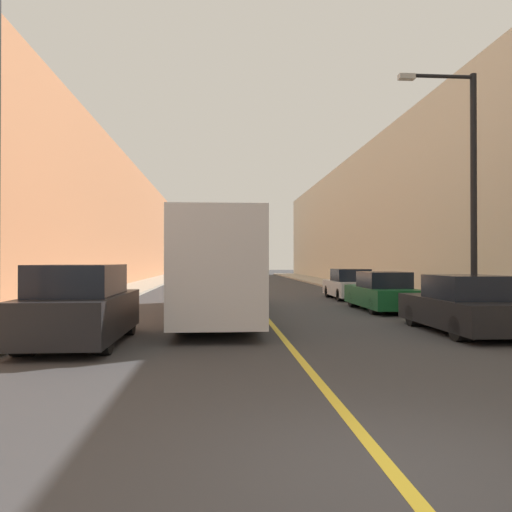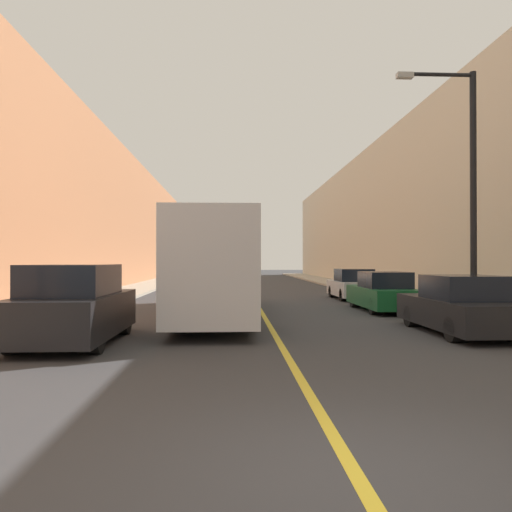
{
  "view_description": "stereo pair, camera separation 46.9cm",
  "coord_description": "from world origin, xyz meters",
  "px_view_note": "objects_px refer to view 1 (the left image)",
  "views": [
    {
      "loc": [
        -1.6,
        -4.39,
        1.96
      ],
      "look_at": [
        -0.22,
        14.51,
        2.13
      ],
      "focal_mm": 35.0,
      "sensor_mm": 36.0,
      "label": 1
    },
    {
      "loc": [
        -1.13,
        -4.42,
        1.96
      ],
      "look_at": [
        -0.22,
        14.51,
        2.13
      ],
      "focal_mm": 35.0,
      "sensor_mm": 36.0,
      "label": 2
    }
  ],
  "objects_px": {
    "bus": "(218,266)",
    "parked_suv_left": "(80,307)",
    "car_right_mid": "(382,293)",
    "car_right_far": "(349,286)",
    "street_lamp_left": "(5,130)",
    "car_right_near": "(464,307)",
    "street_lamp_right": "(467,179)"
  },
  "relations": [
    {
      "from": "bus",
      "to": "car_right_mid",
      "type": "height_order",
      "value": "bus"
    },
    {
      "from": "car_right_mid",
      "to": "street_lamp_left",
      "type": "bearing_deg",
      "value": -143.2
    },
    {
      "from": "car_right_near",
      "to": "car_right_far",
      "type": "relative_size",
      "value": 1.08
    },
    {
      "from": "car_right_near",
      "to": "street_lamp_left",
      "type": "relative_size",
      "value": 0.57
    },
    {
      "from": "parked_suv_left",
      "to": "street_lamp_right",
      "type": "relative_size",
      "value": 0.59
    },
    {
      "from": "parked_suv_left",
      "to": "car_right_mid",
      "type": "xyz_separation_m",
      "value": [
        9.61,
        7.23,
        -0.18
      ]
    },
    {
      "from": "parked_suv_left",
      "to": "car_right_near",
      "type": "distance_m",
      "value": 9.9
    },
    {
      "from": "parked_suv_left",
      "to": "car_right_mid",
      "type": "distance_m",
      "value": 12.03
    },
    {
      "from": "car_right_mid",
      "to": "car_right_far",
      "type": "xyz_separation_m",
      "value": [
        0.22,
        5.77,
        0.0
      ]
    },
    {
      "from": "parked_suv_left",
      "to": "street_lamp_left",
      "type": "bearing_deg",
      "value": -144.33
    },
    {
      "from": "car_right_near",
      "to": "car_right_far",
      "type": "bearing_deg",
      "value": 90.02
    },
    {
      "from": "street_lamp_left",
      "to": "parked_suv_left",
      "type": "bearing_deg",
      "value": 35.67
    },
    {
      "from": "street_lamp_left",
      "to": "bus",
      "type": "bearing_deg",
      "value": 56.54
    },
    {
      "from": "car_right_mid",
      "to": "bus",
      "type": "bearing_deg",
      "value": -167.98
    },
    {
      "from": "parked_suv_left",
      "to": "car_right_near",
      "type": "height_order",
      "value": "parked_suv_left"
    },
    {
      "from": "parked_suv_left",
      "to": "street_lamp_left",
      "type": "height_order",
      "value": "street_lamp_left"
    },
    {
      "from": "car_right_near",
      "to": "street_lamp_right",
      "type": "relative_size",
      "value": 0.6
    },
    {
      "from": "bus",
      "to": "car_right_mid",
      "type": "bearing_deg",
      "value": 12.02
    },
    {
      "from": "bus",
      "to": "car_right_near",
      "type": "xyz_separation_m",
      "value": [
        6.66,
        -4.72,
        -1.07
      ]
    },
    {
      "from": "car_right_far",
      "to": "car_right_mid",
      "type": "bearing_deg",
      "value": -92.2
    },
    {
      "from": "bus",
      "to": "street_lamp_left",
      "type": "height_order",
      "value": "street_lamp_left"
    },
    {
      "from": "bus",
      "to": "street_lamp_right",
      "type": "height_order",
      "value": "street_lamp_right"
    },
    {
      "from": "car_right_near",
      "to": "car_right_far",
      "type": "distance_m",
      "value": 11.86
    },
    {
      "from": "car_right_near",
      "to": "street_lamp_left",
      "type": "bearing_deg",
      "value": -169.4
    },
    {
      "from": "car_right_near",
      "to": "street_lamp_left",
      "type": "height_order",
      "value": "street_lamp_left"
    },
    {
      "from": "bus",
      "to": "parked_suv_left",
      "type": "relative_size",
      "value": 2.81
    },
    {
      "from": "car_right_mid",
      "to": "parked_suv_left",
      "type": "bearing_deg",
      "value": -143.05
    },
    {
      "from": "bus",
      "to": "car_right_near",
      "type": "height_order",
      "value": "bus"
    },
    {
      "from": "parked_suv_left",
      "to": "car_right_far",
      "type": "bearing_deg",
      "value": 52.91
    },
    {
      "from": "street_lamp_right",
      "to": "car_right_far",
      "type": "bearing_deg",
      "value": 96.75
    },
    {
      "from": "car_right_mid",
      "to": "car_right_far",
      "type": "height_order",
      "value": "car_right_far"
    },
    {
      "from": "car_right_near",
      "to": "car_right_mid",
      "type": "relative_size",
      "value": 1.0
    }
  ]
}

